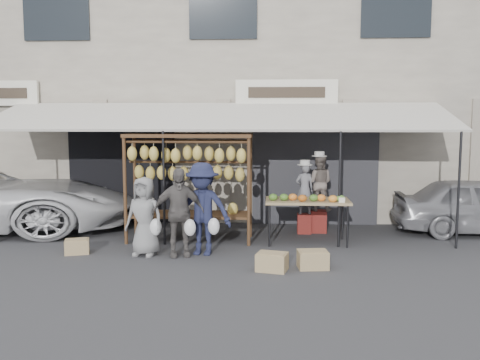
% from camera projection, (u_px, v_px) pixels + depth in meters
% --- Properties ---
extents(ground_plane, '(90.00, 90.00, 0.00)m').
position_uv_depth(ground_plane, '(207.00, 260.00, 9.66)').
color(ground_plane, '#2D2D30').
extents(shophouse, '(24.00, 6.15, 7.30)m').
position_uv_depth(shophouse, '(232.00, 80.00, 15.67)').
color(shophouse, '#AFA593').
rests_on(shophouse, ground_plane).
extents(awning, '(10.00, 2.35, 2.92)m').
position_uv_depth(awning, '(219.00, 117.00, 11.62)').
color(awning, beige).
rests_on(awning, ground_plane).
extents(banana_rack, '(2.60, 0.90, 2.24)m').
position_uv_depth(banana_rack, '(189.00, 166.00, 10.98)').
color(banana_rack, '#502F1E').
rests_on(banana_rack, ground_plane).
extents(produce_table, '(1.70, 0.90, 1.04)m').
position_uv_depth(produce_table, '(307.00, 201.00, 10.83)').
color(produce_table, tan).
rests_on(produce_table, ground_plane).
extents(vendor_left, '(0.45, 0.34, 1.13)m').
position_uv_depth(vendor_left, '(305.00, 189.00, 11.81)').
color(vendor_left, gray).
rests_on(vendor_left, stool_left).
extents(vendor_right, '(0.69, 0.58, 1.26)m').
position_uv_depth(vendor_right, '(319.00, 183.00, 11.90)').
color(vendor_right, gray).
rests_on(vendor_right, stool_right).
extents(customer_left, '(0.81, 0.62, 1.48)m').
position_uv_depth(customer_left, '(144.00, 216.00, 9.92)').
color(customer_left, gray).
rests_on(customer_left, ground_plane).
extents(customer_mid, '(1.04, 0.63, 1.65)m').
position_uv_depth(customer_mid, '(178.00, 212.00, 9.87)').
color(customer_mid, '#5B5553').
rests_on(customer_mid, ground_plane).
extents(customer_right, '(1.22, 0.83, 1.74)m').
position_uv_depth(customer_right, '(202.00, 209.00, 9.97)').
color(customer_right, '#1D213E').
rests_on(customer_right, ground_plane).
extents(stool_left, '(0.31, 0.31, 0.43)m').
position_uv_depth(stool_left, '(304.00, 224.00, 11.90)').
color(stool_left, maroon).
rests_on(stool_left, ground_plane).
extents(stool_right, '(0.43, 0.43, 0.49)m').
position_uv_depth(stool_right, '(318.00, 221.00, 12.01)').
color(stool_right, maroon).
rests_on(stool_right, ground_plane).
extents(crate_near_a, '(0.57, 0.49, 0.30)m').
position_uv_depth(crate_near_a, '(272.00, 262.00, 8.99)').
color(crate_near_a, tan).
rests_on(crate_near_a, ground_plane).
extents(crate_near_b, '(0.54, 0.44, 0.30)m').
position_uv_depth(crate_near_b, '(313.00, 260.00, 9.13)').
color(crate_near_b, tan).
rests_on(crate_near_b, ground_plane).
extents(crate_far, '(0.52, 0.45, 0.27)m').
position_uv_depth(crate_far, '(77.00, 247.00, 10.12)').
color(crate_far, tan).
rests_on(crate_far, ground_plane).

